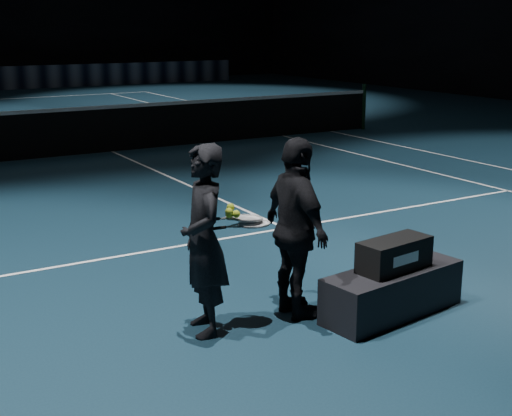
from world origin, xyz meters
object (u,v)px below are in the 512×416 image
(player_bench, at_px, (392,292))
(player_b, at_px, (296,229))
(racket_bag, at_px, (394,254))
(player_a, at_px, (204,241))
(racket_lower, at_px, (254,224))
(racket_upper, at_px, (247,218))
(tennis_balls, at_px, (232,212))

(player_bench, xyz_separation_m, player_b, (-0.76, 0.41, 0.59))
(racket_bag, distance_m, player_a, 1.71)
(racket_lower, xyz_separation_m, racket_upper, (-0.04, 0.05, 0.05))
(player_a, distance_m, racket_lower, 0.46)
(player_bench, xyz_separation_m, racket_upper, (-1.21, 0.51, 0.73))
(player_a, bearing_deg, player_b, 95.86)
(player_a, xyz_separation_m, tennis_balls, (0.25, -0.02, 0.21))
(racket_bag, xyz_separation_m, racket_upper, (-1.21, 0.51, 0.38))
(player_b, bearing_deg, player_a, 87.35)
(racket_upper, bearing_deg, player_bench, -19.99)
(player_bench, relative_size, player_a, 0.87)
(player_bench, distance_m, tennis_balls, 1.65)
(racket_upper, bearing_deg, racket_bag, -19.99)
(player_bench, relative_size, tennis_balls, 11.63)
(player_b, height_order, racket_lower, player_b)
(player_a, xyz_separation_m, racket_lower, (0.45, -0.05, 0.09))
(racket_bag, distance_m, racket_lower, 1.29)
(player_a, xyz_separation_m, player_b, (0.84, -0.10, 0.00))
(racket_upper, bearing_deg, racket_lower, -42.66)
(player_a, bearing_deg, racket_upper, 101.57)
(player_bench, bearing_deg, racket_lower, 150.63)
(racket_lower, bearing_deg, player_b, -0.00)
(player_b, height_order, racket_upper, player_b)
(player_bench, bearing_deg, player_b, 143.84)
(player_b, distance_m, racket_lower, 0.41)
(player_b, relative_size, racket_upper, 2.36)
(player_bench, height_order, racket_upper, racket_upper)
(racket_bag, bearing_deg, player_a, 154.55)
(racket_bag, relative_size, racket_lower, 1.03)
(player_b, distance_m, racket_upper, 0.47)
(player_b, xyz_separation_m, racket_upper, (-0.44, 0.09, 0.14))
(racket_lower, bearing_deg, player_bench, -14.86)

